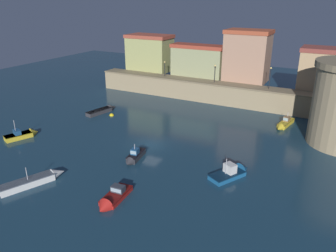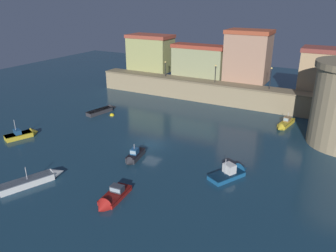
{
  "view_description": "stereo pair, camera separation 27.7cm",
  "coord_description": "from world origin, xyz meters",
  "px_view_note": "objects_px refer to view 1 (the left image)",
  "views": [
    {
      "loc": [
        21.27,
        -34.84,
        18.75
      ],
      "look_at": [
        0.0,
        4.96,
        1.01
      ],
      "focal_mm": 35.04,
      "sensor_mm": 36.0,
      "label": 1
    },
    {
      "loc": [
        21.52,
        -34.71,
        18.75
      ],
      "look_at": [
        0.0,
        4.96,
        1.01
      ],
      "focal_mm": 35.04,
      "sensor_mm": 36.0,
      "label": 2
    }
  ],
  "objects_px": {
    "quay_lamp_2": "(270,75)",
    "moored_boat_3": "(112,199)",
    "quay_lamp_0": "(165,66)",
    "moored_boat_0": "(23,135)",
    "moored_boat_1": "(234,172)",
    "quay_lamp_1": "(215,71)",
    "mooring_buoy_0": "(112,116)",
    "moored_boat_5": "(36,180)",
    "moored_boat_2": "(134,157)",
    "moored_boat_4": "(284,124)",
    "moored_boat_6": "(103,110)"
  },
  "relations": [
    {
      "from": "quay_lamp_0",
      "to": "moored_boat_6",
      "type": "xyz_separation_m",
      "value": [
        -4.08,
        -15.04,
        -5.51
      ]
    },
    {
      "from": "moored_boat_1",
      "to": "mooring_buoy_0",
      "type": "height_order",
      "value": "moored_boat_1"
    },
    {
      "from": "moored_boat_2",
      "to": "moored_boat_5",
      "type": "xyz_separation_m",
      "value": [
        -6.32,
        -9.63,
        -0.05
      ]
    },
    {
      "from": "moored_boat_1",
      "to": "moored_boat_6",
      "type": "xyz_separation_m",
      "value": [
        -26.86,
        10.42,
        -0.03
      ]
    },
    {
      "from": "moored_boat_3",
      "to": "moored_boat_6",
      "type": "height_order",
      "value": "moored_boat_3"
    },
    {
      "from": "quay_lamp_0",
      "to": "quay_lamp_2",
      "type": "relative_size",
      "value": 0.8
    },
    {
      "from": "moored_boat_5",
      "to": "moored_boat_6",
      "type": "relative_size",
      "value": 1.11
    },
    {
      "from": "quay_lamp_2",
      "to": "moored_boat_5",
      "type": "height_order",
      "value": "quay_lamp_2"
    },
    {
      "from": "quay_lamp_2",
      "to": "moored_boat_3",
      "type": "xyz_separation_m",
      "value": [
        -6.95,
        -36.2,
        -6.0
      ]
    },
    {
      "from": "quay_lamp_2",
      "to": "moored_boat_3",
      "type": "distance_m",
      "value": 37.34
    },
    {
      "from": "moored_boat_2",
      "to": "moored_boat_6",
      "type": "height_order",
      "value": "moored_boat_2"
    },
    {
      "from": "moored_boat_0",
      "to": "moored_boat_1",
      "type": "distance_m",
      "value": 30.21
    },
    {
      "from": "quay_lamp_2",
      "to": "moored_boat_2",
      "type": "bearing_deg",
      "value": -109.91
    },
    {
      "from": "quay_lamp_2",
      "to": "moored_boat_3",
      "type": "height_order",
      "value": "quay_lamp_2"
    },
    {
      "from": "moored_boat_0",
      "to": "quay_lamp_1",
      "type": "bearing_deg",
      "value": -9.51
    },
    {
      "from": "quay_lamp_2",
      "to": "moored_boat_5",
      "type": "relative_size",
      "value": 0.55
    },
    {
      "from": "moored_boat_5",
      "to": "moored_boat_6",
      "type": "distance_m",
      "value": 23.81
    },
    {
      "from": "moored_boat_2",
      "to": "moored_boat_6",
      "type": "bearing_deg",
      "value": -139.26
    },
    {
      "from": "quay_lamp_2",
      "to": "moored_boat_2",
      "type": "xyz_separation_m",
      "value": [
        -10.01,
        -27.63,
        -5.85
      ]
    },
    {
      "from": "quay_lamp_1",
      "to": "moored_boat_6",
      "type": "relative_size",
      "value": 0.53
    },
    {
      "from": "quay_lamp_0",
      "to": "moored_boat_1",
      "type": "bearing_deg",
      "value": -48.18
    },
    {
      "from": "moored_boat_2",
      "to": "moored_boat_3",
      "type": "relative_size",
      "value": 0.89
    },
    {
      "from": "quay_lamp_0",
      "to": "moored_boat_2",
      "type": "relative_size",
      "value": 0.68
    },
    {
      "from": "moored_boat_3",
      "to": "moored_boat_4",
      "type": "xyz_separation_m",
      "value": [
        11.26,
        29.04,
        0.11
      ]
    },
    {
      "from": "quay_lamp_2",
      "to": "mooring_buoy_0",
      "type": "distance_m",
      "value": 28.2
    },
    {
      "from": "quay_lamp_1",
      "to": "moored_boat_0",
      "type": "height_order",
      "value": "quay_lamp_1"
    },
    {
      "from": "quay_lamp_0",
      "to": "quay_lamp_1",
      "type": "bearing_deg",
      "value": 0.0
    },
    {
      "from": "moored_boat_3",
      "to": "moored_boat_5",
      "type": "relative_size",
      "value": 0.72
    },
    {
      "from": "moored_boat_2",
      "to": "moored_boat_5",
      "type": "relative_size",
      "value": 0.64
    },
    {
      "from": "quay_lamp_1",
      "to": "moored_boat_3",
      "type": "bearing_deg",
      "value": -84.99
    },
    {
      "from": "quay_lamp_1",
      "to": "mooring_buoy_0",
      "type": "relative_size",
      "value": 4.33
    },
    {
      "from": "moored_boat_6",
      "to": "moored_boat_5",
      "type": "bearing_deg",
      "value": -147.53
    },
    {
      "from": "quay_lamp_1",
      "to": "quay_lamp_0",
      "type": "bearing_deg",
      "value": 180.0
    },
    {
      "from": "quay_lamp_2",
      "to": "moored_boat_6",
      "type": "distance_m",
      "value": 29.68
    },
    {
      "from": "moored_boat_5",
      "to": "quay_lamp_2",
      "type": "bearing_deg",
      "value": -1.17
    },
    {
      "from": "quay_lamp_1",
      "to": "mooring_buoy_0",
      "type": "bearing_deg",
      "value": -128.25
    },
    {
      "from": "quay_lamp_1",
      "to": "moored_boat_3",
      "type": "height_order",
      "value": "quay_lamp_1"
    },
    {
      "from": "moored_boat_4",
      "to": "moored_boat_2",
      "type": "bearing_deg",
      "value": -24.59
    },
    {
      "from": "moored_boat_5",
      "to": "mooring_buoy_0",
      "type": "height_order",
      "value": "moored_boat_5"
    },
    {
      "from": "moored_boat_4",
      "to": "moored_boat_5",
      "type": "height_order",
      "value": "moored_boat_5"
    },
    {
      "from": "moored_boat_3",
      "to": "moored_boat_6",
      "type": "relative_size",
      "value": 0.8
    },
    {
      "from": "moored_boat_3",
      "to": "moored_boat_5",
      "type": "bearing_deg",
      "value": -88.47
    },
    {
      "from": "moored_boat_0",
      "to": "moored_boat_1",
      "type": "height_order",
      "value": "moored_boat_0"
    },
    {
      "from": "moored_boat_5",
      "to": "mooring_buoy_0",
      "type": "distance_m",
      "value": 22.4
    },
    {
      "from": "quay_lamp_2",
      "to": "mooring_buoy_0",
      "type": "relative_size",
      "value": 4.96
    },
    {
      "from": "moored_boat_0",
      "to": "moored_boat_3",
      "type": "distance_m",
      "value": 22.18
    },
    {
      "from": "moored_boat_1",
      "to": "moored_boat_2",
      "type": "height_order",
      "value": "moored_boat_1"
    },
    {
      "from": "moored_boat_0",
      "to": "moored_boat_2",
      "type": "xyz_separation_m",
      "value": [
        18.0,
        1.6,
        0.05
      ]
    },
    {
      "from": "moored_boat_6",
      "to": "quay_lamp_2",
      "type": "bearing_deg",
      "value": -47.46
    },
    {
      "from": "quay_lamp_2",
      "to": "moored_boat_1",
      "type": "xyz_separation_m",
      "value": [
        1.97,
        -25.46,
        -5.92
      ]
    }
  ]
}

